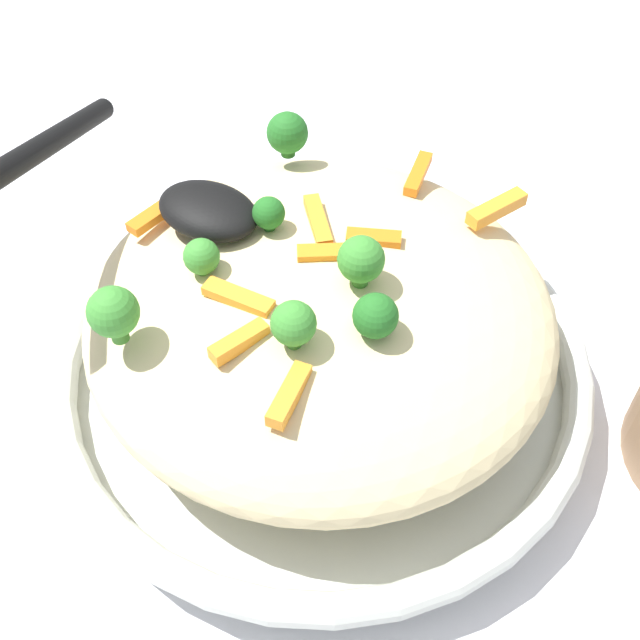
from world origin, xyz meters
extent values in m
plane|color=silver|center=(0.00, 0.00, 0.00)|extent=(2.40, 2.40, 0.00)
cylinder|color=silver|center=(0.00, 0.00, 0.01)|extent=(0.28, 0.28, 0.02)
torus|color=silver|center=(0.00, 0.00, 0.03)|extent=(0.30, 0.30, 0.02)
torus|color=black|center=(0.00, 0.00, 0.03)|extent=(0.29, 0.29, 0.00)
ellipsoid|color=beige|center=(0.00, 0.00, 0.07)|extent=(0.25, 0.24, 0.07)
cube|color=orange|center=(-0.02, 0.03, 0.10)|extent=(0.03, 0.03, 0.01)
cube|color=orange|center=(0.06, 0.09, 0.10)|extent=(0.02, 0.04, 0.01)
cube|color=orange|center=(-0.01, -0.06, 0.10)|extent=(0.02, 0.03, 0.01)
cube|color=orange|center=(0.03, -0.07, 0.10)|extent=(0.01, 0.03, 0.01)
cube|color=orange|center=(0.00, 0.01, 0.10)|extent=(0.03, 0.03, 0.01)
cube|color=orange|center=(0.01, 0.03, 0.10)|extent=(0.03, 0.02, 0.01)
cube|color=orange|center=(0.01, 0.09, 0.10)|extent=(0.01, 0.04, 0.01)
cube|color=orange|center=(-0.02, -0.04, 0.10)|extent=(0.04, 0.01, 0.01)
cube|color=orange|center=(-0.10, -0.01, 0.10)|extent=(0.01, 0.04, 0.01)
cylinder|color=#377928|center=(-0.05, -0.03, 0.10)|extent=(0.01, 0.01, 0.01)
sphere|color=#3D8E33|center=(-0.05, -0.03, 0.11)|extent=(0.02, 0.02, 0.02)
cylinder|color=#205B1C|center=(-0.07, 0.07, 0.10)|extent=(0.01, 0.01, 0.01)
sphere|color=#236B23|center=(-0.07, 0.07, 0.11)|extent=(0.02, 0.02, 0.02)
cylinder|color=#205B1C|center=(0.04, -0.02, 0.10)|extent=(0.01, 0.01, 0.01)
sphere|color=#236B23|center=(0.04, -0.02, 0.11)|extent=(0.02, 0.02, 0.02)
cylinder|color=#377928|center=(0.01, -0.05, 0.10)|extent=(0.01, 0.01, 0.01)
sphere|color=#3D8E33|center=(0.01, -0.05, 0.11)|extent=(0.02, 0.02, 0.02)
cylinder|color=#205B1C|center=(-0.04, 0.01, 0.10)|extent=(0.01, 0.01, 0.01)
sphere|color=#236B23|center=(-0.04, 0.01, 0.11)|extent=(0.02, 0.02, 0.02)
cylinder|color=#377928|center=(-0.06, -0.08, 0.10)|extent=(0.01, 0.01, 0.01)
sphere|color=#3D8E33|center=(-0.06, -0.08, 0.11)|extent=(0.02, 0.02, 0.02)
cylinder|color=#377928|center=(0.02, 0.00, 0.11)|extent=(0.01, 0.01, 0.01)
sphere|color=#3D8E33|center=(0.02, 0.00, 0.12)|extent=(0.02, 0.02, 0.02)
ellipsoid|color=black|center=(-0.07, 0.00, 0.11)|extent=(0.06, 0.04, 0.02)
cylinder|color=black|center=(-0.14, -0.03, 0.14)|extent=(0.08, 0.16, 0.07)
camera|label=1|loc=(0.14, -0.24, 0.38)|focal=44.68mm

